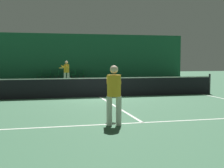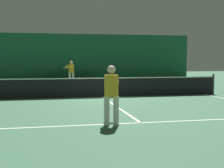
{
  "view_description": "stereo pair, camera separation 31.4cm",
  "coord_description": "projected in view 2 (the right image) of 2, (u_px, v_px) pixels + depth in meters",
  "views": [
    {
      "loc": [
        -2.94,
        -14.86,
        1.82
      ],
      "look_at": [
        -0.36,
        -4.07,
        0.95
      ],
      "focal_mm": 50.0,
      "sensor_mm": 36.0,
      "label": 1
    },
    {
      "loc": [
        -2.63,
        -14.93,
        1.82
      ],
      "look_at": [
        -0.36,
        -4.07,
        0.95
      ],
      "focal_mm": 50.0,
      "sensor_mm": 36.0,
      "label": 2
    }
  ],
  "objects": [
    {
      "name": "courtside_chair_5",
      "position": [
        88.0,
        74.0,
        29.58
      ],
      "size": [
        0.44,
        0.44,
        0.84
      ],
      "rotation": [
        0.0,
        0.0,
        -1.57
      ],
      "color": "#2D2D2D",
      "rests_on": "ground"
    },
    {
      "name": "courtside_chair_3",
      "position": [
        72.0,
        74.0,
        29.27
      ],
      "size": [
        0.44,
        0.44,
        0.84
      ],
      "rotation": [
        0.0,
        0.0,
        -1.57
      ],
      "color": "#2D2D2D",
      "rests_on": "ground"
    },
    {
      "name": "courtside_chair_4",
      "position": [
        80.0,
        74.0,
        29.42
      ],
      "size": [
        0.44,
        0.44,
        0.84
      ],
      "rotation": [
        0.0,
        0.0,
        -1.57
      ],
      "color": "#2D2D2D",
      "rests_on": "ground"
    },
    {
      "name": "player_far",
      "position": [
        71.0,
        70.0,
        23.38
      ],
      "size": [
        0.95,
        1.4,
        1.74
      ],
      "rotation": [
        0.0,
        0.0,
        -2.04
      ],
      "color": "beige",
      "rests_on": "ground"
    },
    {
      "name": "courtside_chair_1",
      "position": [
        55.0,
        74.0,
        28.95
      ],
      "size": [
        0.44,
        0.44,
        0.84
      ],
      "rotation": [
        0.0,
        0.0,
        -1.57
      ],
      "color": "#2D2D2D",
      "rests_on": "ground"
    },
    {
      "name": "courtside_chair_0",
      "position": [
        46.0,
        74.0,
        28.79
      ],
      "size": [
        0.44,
        0.44,
        0.84
      ],
      "rotation": [
        0.0,
        0.0,
        -1.57
      ],
      "color": "#2D2D2D",
      "rests_on": "ground"
    },
    {
      "name": "player_near",
      "position": [
        111.0,
        90.0,
        8.62
      ],
      "size": [
        0.63,
        1.39,
        1.66
      ],
      "rotation": [
        0.0,
        0.0,
        1.36
      ],
      "color": "beige",
      "rests_on": "ground"
    },
    {
      "name": "ground_plane",
      "position": [
        102.0,
        97.0,
        15.25
      ],
      "size": [
        60.0,
        60.0,
        0.0
      ],
      "primitive_type": "plane",
      "color": "#386647"
    },
    {
      "name": "court_line_centre",
      "position": [
        102.0,
        97.0,
        15.25
      ],
      "size": [
        0.1,
        12.8,
        0.0
      ],
      "color": "silver",
      "rests_on": "ground"
    },
    {
      "name": "backdrop_curtain",
      "position": [
        75.0,
        56.0,
        29.75
      ],
      "size": [
        23.0,
        0.12,
        4.28
      ],
      "color": "#1E5B3D",
      "rests_on": "ground"
    },
    {
      "name": "court_line_sideline_right",
      "position": [
        205.0,
        94.0,
        16.37
      ],
      "size": [
        0.1,
        23.8,
        0.0
      ],
      "color": "silver",
      "rests_on": "ground"
    },
    {
      "name": "courtside_chair_2",
      "position": [
        63.0,
        74.0,
        29.11
      ],
      "size": [
        0.44,
        0.44,
        0.84
      ],
      "rotation": [
        0.0,
        0.0,
        -1.57
      ],
      "color": "#2D2D2D",
      "rests_on": "ground"
    },
    {
      "name": "court_line_service_far",
      "position": [
        86.0,
        86.0,
        21.49
      ],
      "size": [
        8.25,
        0.1,
        0.0
      ],
      "color": "silver",
      "rests_on": "ground"
    },
    {
      "name": "court_line_baseline_far",
      "position": [
        78.0,
        81.0,
        26.86
      ],
      "size": [
        11.0,
        0.1,
        0.0
      ],
      "color": "silver",
      "rests_on": "ground"
    },
    {
      "name": "court_line_service_near",
      "position": [
        141.0,
        123.0,
        9.0
      ],
      "size": [
        8.25,
        0.1,
        0.0
      ],
      "color": "silver",
      "rests_on": "ground"
    },
    {
      "name": "tennis_net",
      "position": [
        102.0,
        87.0,
        15.21
      ],
      "size": [
        12.0,
        0.1,
        1.07
      ],
      "color": "black",
      "rests_on": "ground"
    }
  ]
}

